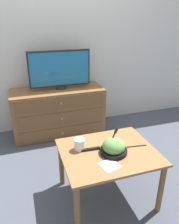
# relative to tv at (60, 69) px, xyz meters

# --- Properties ---
(ground_plane) EXTENTS (12.00, 12.00, 0.00)m
(ground_plane) POSITION_rel_tv_xyz_m (0.01, 0.21, -0.85)
(ground_plane) COLOR #474C56
(wall_back) EXTENTS (12.00, 0.05, 2.60)m
(wall_back) POSITION_rel_tv_xyz_m (0.01, 0.24, 0.45)
(wall_back) COLOR silver
(wall_back) RESTS_ON ground_plane
(dresser) EXTENTS (1.15, 0.45, 0.60)m
(dresser) POSITION_rel_tv_xyz_m (-0.05, -0.03, -0.55)
(dresser) COLOR brown
(dresser) RESTS_ON ground_plane
(tv) EXTENTS (0.76, 0.13, 0.47)m
(tv) POSITION_rel_tv_xyz_m (0.00, 0.00, 0.00)
(tv) COLOR #232328
(tv) RESTS_ON dresser
(coffee_table) EXTENTS (0.75, 0.62, 0.46)m
(coffee_table) POSITION_rel_tv_xyz_m (0.12, -1.28, -0.46)
(coffee_table) COLOR olive
(coffee_table) RESTS_ON ground_plane
(takeout_bowl) EXTENTS (0.21, 0.21, 0.18)m
(takeout_bowl) POSITION_rel_tv_xyz_m (0.15, -1.32, -0.33)
(takeout_bowl) COLOR black
(takeout_bowl) RESTS_ON coffee_table
(drink_cup) EXTENTS (0.09, 0.09, 0.09)m
(drink_cup) POSITION_rel_tv_xyz_m (-0.09, -1.19, -0.34)
(drink_cup) COLOR white
(drink_cup) RESTS_ON coffee_table
(napkin) EXTENTS (0.15, 0.15, 0.00)m
(napkin) POSITION_rel_tv_xyz_m (0.06, -1.46, -0.38)
(napkin) COLOR silver
(napkin) RESTS_ON coffee_table
(knife) EXTENTS (0.17, 0.03, 0.01)m
(knife) POSITION_rel_tv_xyz_m (0.37, -1.29, -0.38)
(knife) COLOR black
(knife) RESTS_ON coffee_table
(remote_control) EXTENTS (0.16, 0.03, 0.02)m
(remote_control) POSITION_rel_tv_xyz_m (-0.01, -1.23, -0.37)
(remote_control) COLOR black
(remote_control) RESTS_ON coffee_table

